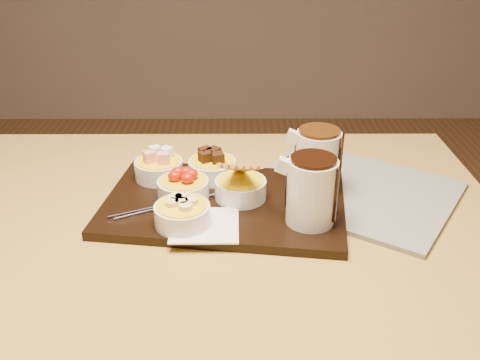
{
  "coord_description": "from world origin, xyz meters",
  "views": [
    {
      "loc": [
        0.09,
        -0.88,
        1.28
      ],
      "look_at": [
        0.09,
        0.02,
        0.81
      ],
      "focal_mm": 40.0,
      "sensor_mm": 36.0,
      "label": 1
    }
  ],
  "objects_px": {
    "bowl_strawberries": "(183,189)",
    "newspaper": "(351,190)",
    "dining_table": "(195,256)",
    "pitcher_milk_chocolate": "(317,161)",
    "pitcher_dark_chocolate": "(312,192)",
    "serving_board": "(225,203)"
  },
  "relations": [
    {
      "from": "dining_table",
      "to": "serving_board",
      "type": "distance_m",
      "value": 0.13
    },
    {
      "from": "serving_board",
      "to": "newspaper",
      "type": "bearing_deg",
      "value": 20.97
    },
    {
      "from": "serving_board",
      "to": "newspaper",
      "type": "xyz_separation_m",
      "value": [
        0.26,
        0.06,
        -0.0
      ]
    },
    {
      "from": "dining_table",
      "to": "pitcher_dark_chocolate",
      "type": "height_order",
      "value": "pitcher_dark_chocolate"
    },
    {
      "from": "bowl_strawberries",
      "to": "newspaper",
      "type": "height_order",
      "value": "bowl_strawberries"
    },
    {
      "from": "dining_table",
      "to": "bowl_strawberries",
      "type": "relative_size",
      "value": 12.0
    },
    {
      "from": "pitcher_dark_chocolate",
      "to": "newspaper",
      "type": "relative_size",
      "value": 0.31
    },
    {
      "from": "dining_table",
      "to": "bowl_strawberries",
      "type": "height_order",
      "value": "bowl_strawberries"
    },
    {
      "from": "bowl_strawberries",
      "to": "pitcher_dark_chocolate",
      "type": "bearing_deg",
      "value": -20.3
    },
    {
      "from": "bowl_strawberries",
      "to": "newspaper",
      "type": "distance_m",
      "value": 0.35
    },
    {
      "from": "dining_table",
      "to": "newspaper",
      "type": "bearing_deg",
      "value": 14.9
    },
    {
      "from": "pitcher_dark_chocolate",
      "to": "pitcher_milk_chocolate",
      "type": "distance_m",
      "value": 0.13
    },
    {
      "from": "pitcher_dark_chocolate",
      "to": "pitcher_milk_chocolate",
      "type": "height_order",
      "value": "same"
    },
    {
      "from": "pitcher_milk_chocolate",
      "to": "bowl_strawberries",
      "type": "bearing_deg",
      "value": -163.61
    },
    {
      "from": "serving_board",
      "to": "pitcher_dark_chocolate",
      "type": "relative_size",
      "value": 3.82
    },
    {
      "from": "newspaper",
      "to": "dining_table",
      "type": "bearing_deg",
      "value": -131.67
    },
    {
      "from": "bowl_strawberries",
      "to": "newspaper",
      "type": "xyz_separation_m",
      "value": [
        0.34,
        0.06,
        -0.03
      ]
    },
    {
      "from": "pitcher_dark_chocolate",
      "to": "newspaper",
      "type": "height_order",
      "value": "pitcher_dark_chocolate"
    },
    {
      "from": "newspaper",
      "to": "bowl_strawberries",
      "type": "bearing_deg",
      "value": -137.24
    },
    {
      "from": "dining_table",
      "to": "pitcher_milk_chocolate",
      "type": "distance_m",
      "value": 0.31
    },
    {
      "from": "dining_table",
      "to": "newspaper",
      "type": "height_order",
      "value": "newspaper"
    },
    {
      "from": "bowl_strawberries",
      "to": "pitcher_dark_chocolate",
      "type": "height_order",
      "value": "pitcher_dark_chocolate"
    }
  ]
}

